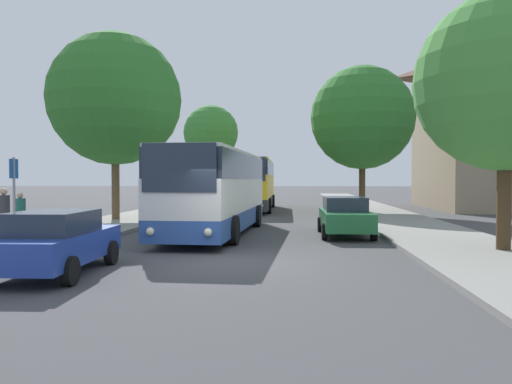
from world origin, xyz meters
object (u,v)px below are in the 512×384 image
at_px(bus_middle, 254,184).
at_px(tree_right_mid, 362,118).
at_px(parked_car_left_curb, 56,241).
at_px(parked_car_right_near, 345,216).
at_px(pedestrian_waiting_far, 20,215).
at_px(tree_left_near, 115,99).
at_px(tree_left_far, 211,133).
at_px(bus_stop_sign, 14,191).
at_px(tree_right_near, 505,82).
at_px(bus_front, 216,190).
at_px(pedestrian_waiting_near, 4,215).

distance_m(bus_middle, tree_right_mid, 8.91).
bearing_deg(parked_car_left_curb, parked_car_right_near, 46.56).
xyz_separation_m(pedestrian_waiting_far, tree_right_mid, (13.66, 15.80, 5.16)).
relative_size(tree_left_near, tree_left_far, 1.08).
relative_size(bus_stop_sign, tree_right_near, 0.37).
bearing_deg(pedestrian_waiting_far, tree_right_mid, 128.31).
bearing_deg(parked_car_right_near, tree_right_near, 131.41).
xyz_separation_m(bus_front, pedestrian_waiting_far, (-6.33, -3.29, -0.81)).
bearing_deg(bus_front, tree_left_far, 102.73).
relative_size(bus_front, pedestrian_waiting_far, 6.93).
bearing_deg(pedestrian_waiting_near, bus_stop_sign, -51.97).
xyz_separation_m(parked_car_left_curb, pedestrian_waiting_near, (-3.86, 4.22, 0.28)).
xyz_separation_m(pedestrian_waiting_near, tree_left_far, (1.40, 30.32, 5.45)).
distance_m(bus_middle, parked_car_right_near, 16.53).
relative_size(parked_car_left_curb, tree_right_mid, 0.46).
distance_m(parked_car_right_near, tree_right_near, 7.51).
relative_size(bus_front, tree_right_mid, 1.20).
xyz_separation_m(bus_front, parked_car_left_curb, (-2.32, -8.71, -0.99)).
bearing_deg(parked_car_left_curb, bus_middle, 81.54).
xyz_separation_m(parked_car_right_near, pedestrian_waiting_far, (-11.42, -3.19, 0.17)).
height_order(pedestrian_waiting_far, tree_right_mid, tree_right_mid).
relative_size(bus_stop_sign, tree_right_mid, 0.29).
xyz_separation_m(tree_left_near, tree_right_near, (15.39, -9.99, -1.31)).
relative_size(parked_car_left_curb, bus_stop_sign, 1.56).
xyz_separation_m(parked_car_left_curb, tree_right_near, (11.57, 4.00, 4.25)).
distance_m(tree_right_near, tree_right_mid, 17.36).
bearing_deg(tree_right_near, tree_left_far, 114.66).
bearing_deg(pedestrian_waiting_far, bus_middle, 150.30).
distance_m(bus_stop_sign, pedestrian_waiting_far, 2.25).
relative_size(parked_car_right_near, bus_stop_sign, 1.72).
xyz_separation_m(bus_middle, tree_right_near, (9.11, -20.33, 3.12)).
bearing_deg(tree_right_near, bus_stop_sign, -178.27).
relative_size(bus_middle, tree_left_far, 1.36).
bearing_deg(parked_car_left_curb, bus_front, 72.38).
relative_size(bus_front, bus_stop_sign, 4.06).
bearing_deg(parked_car_left_curb, pedestrian_waiting_near, 129.72).
distance_m(tree_left_far, tree_right_near, 33.64).
bearing_deg(pedestrian_waiting_near, tree_left_near, 79.56).
xyz_separation_m(tree_left_near, tree_right_mid, (13.48, 7.23, -0.21)).
bearing_deg(tree_left_far, tree_left_near, -93.80).
height_order(parked_car_left_curb, bus_stop_sign, bus_stop_sign).
xyz_separation_m(bus_front, tree_right_near, (9.24, -4.71, 3.26)).
xyz_separation_m(bus_front, tree_right_mid, (7.34, 12.51, 4.35)).
xyz_separation_m(pedestrian_waiting_far, tree_right_near, (15.57, -1.42, 4.07)).
bearing_deg(tree_right_near, pedestrian_waiting_far, 174.80).
bearing_deg(tree_right_near, bus_front, 152.99).
relative_size(bus_front, tree_left_near, 1.16).
bearing_deg(tree_right_mid, bus_stop_sign, -125.86).
bearing_deg(tree_right_mid, bus_front, -120.40).
distance_m(bus_front, bus_middle, 15.62).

